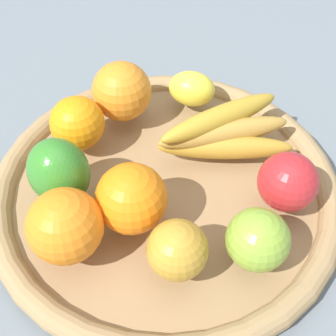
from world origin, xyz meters
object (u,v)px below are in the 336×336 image
object	(u,v)px
banana_bunch	(226,132)
orange_1	(80,123)
bell_pepper	(62,172)
orange_3	(134,198)
lemon_0	(194,89)
orange_2	(124,91)
apple_1	(181,250)
orange_0	(68,226)
apple_2	(291,182)
apple_0	(261,240)

from	to	relation	value
banana_bunch	orange_1	size ratio (longest dim) A/B	2.49
bell_pepper	orange_3	xyz separation A→B (m)	(0.09, -0.04, -0.00)
lemon_0	bell_pepper	bearing A→B (deg)	-132.95
bell_pepper	orange_1	distance (m)	0.09
orange_2	apple_1	bearing A→B (deg)	-73.89
bell_pepper	orange_0	xyz separation A→B (m)	(0.02, -0.07, -0.00)
apple_1	bell_pepper	size ratio (longest dim) A/B	0.75
bell_pepper	lemon_0	world-z (taller)	bell_pepper
apple_1	orange_1	bearing A→B (deg)	123.74
orange_0	apple_2	size ratio (longest dim) A/B	1.17
apple_2	orange_3	xyz separation A→B (m)	(-0.18, -0.03, 0.01)
banana_bunch	apple_1	bearing A→B (deg)	-109.84
orange_0	apple_0	bearing A→B (deg)	-4.01
bell_pepper	apple_2	world-z (taller)	bell_pepper
bell_pepper	orange_3	size ratio (longest dim) A/B	1.07
orange_0	orange_2	distance (m)	0.23
orange_3	orange_2	bearing A→B (deg)	96.71
orange_2	apple_2	bearing A→B (deg)	-38.48
apple_1	orange_1	world-z (taller)	orange_1
orange_0	apple_1	bearing A→B (deg)	-11.86
apple_1	apple_2	xyz separation A→B (m)	(0.13, 0.09, 0.00)
orange_0	apple_2	xyz separation A→B (m)	(0.25, 0.06, -0.01)
apple_1	orange_2	xyz separation A→B (m)	(-0.07, 0.25, 0.01)
apple_1	orange_0	world-z (taller)	orange_0
bell_pepper	apple_0	size ratio (longest dim) A/B	1.27
apple_1	apple_2	size ratio (longest dim) A/B	0.92
bell_pepper	orange_0	distance (m)	0.08
banana_bunch	orange_2	size ratio (longest dim) A/B	2.16
bell_pepper	lemon_0	xyz separation A→B (m)	(0.16, 0.18, -0.02)
bell_pepper	orange_1	size ratio (longest dim) A/B	1.21
banana_bunch	apple_0	size ratio (longest dim) A/B	2.62
bell_pepper	lemon_0	bearing A→B (deg)	85.26
apple_2	orange_3	distance (m)	0.18
apple_2	apple_0	distance (m)	0.09
bell_pepper	lemon_0	size ratio (longest dim) A/B	1.28
bell_pepper	orange_3	bearing A→B (deg)	14.61
apple_0	orange_3	world-z (taller)	orange_3
apple_2	orange_2	bearing A→B (deg)	141.52
orange_0	apple_2	distance (m)	0.26
banana_bunch	orange_1	xyz separation A→B (m)	(-0.19, 0.01, 0.01)
lemon_0	orange_0	bearing A→B (deg)	-120.27
orange_3	apple_1	bearing A→B (deg)	-50.92
bell_pepper	orange_2	size ratio (longest dim) A/B	1.05
bell_pepper	apple_2	xyz separation A→B (m)	(0.27, -0.01, -0.01)
orange_2	orange_0	bearing A→B (deg)	-101.68
lemon_0	apple_1	bearing A→B (deg)	-95.71
apple_2	lemon_0	size ratio (longest dim) A/B	1.04
bell_pepper	lemon_0	distance (m)	0.24
apple_1	orange_1	xyz separation A→B (m)	(-0.13, 0.19, 0.00)
banana_bunch	bell_pepper	world-z (taller)	bell_pepper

